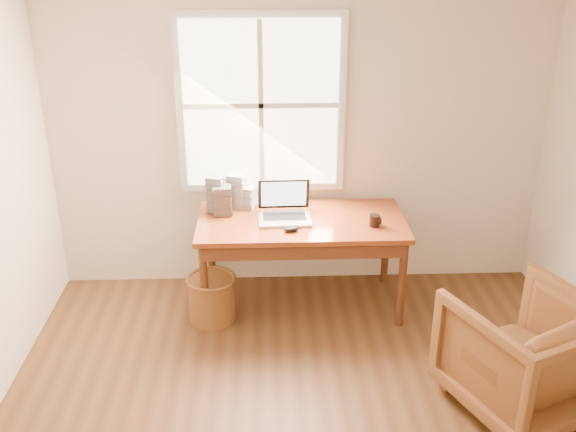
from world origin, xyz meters
The scene contains 11 objects.
room_shell centered at (-0.02, 0.16, 1.32)m, with size 4.04×4.54×2.64m.
desk centered at (0.00, 1.80, 0.73)m, with size 1.60×0.80×0.04m, color brown.
armchair centered at (1.31, 0.53, 0.38)m, with size 0.82×0.84×0.77m, color brown.
wicker_stool centered at (-0.70, 1.59, 0.18)m, with size 0.36×0.36×0.36m, color brown.
laptop centered at (-0.13, 1.78, 0.91)m, with size 0.41×0.43×0.31m, color #B9BBC1, non-canonical shape.
mouse centered at (-0.09, 1.59, 0.77)m, with size 0.11×0.07×0.04m, color black.
coffee_mug centered at (0.54, 1.66, 0.79)m, with size 0.08×0.08×0.09m, color black.
cd_stack_a centered at (-0.50, 2.07, 0.89)m, with size 0.14×0.12×0.28m, color silver.
cd_stack_b centered at (-0.62, 1.93, 0.86)m, with size 0.15×0.13×0.23m, color #232327.
cd_stack_c centered at (-0.67, 1.99, 0.89)m, with size 0.13×0.11×0.29m, color #A19FAD.
cd_stack_d centered at (-0.43, 2.06, 0.84)m, with size 0.14×0.13×0.18m, color silver.
Camera 1 is at (-0.27, -2.71, 2.76)m, focal length 40.00 mm.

